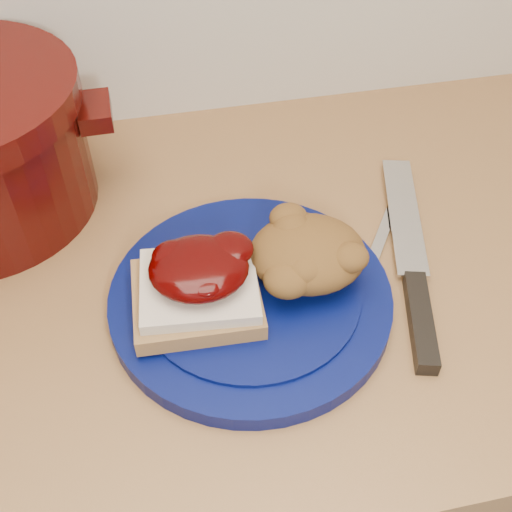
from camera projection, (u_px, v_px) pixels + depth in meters
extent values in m
cube|color=beige|center=(217.00, 465.00, 1.04)|extent=(4.00, 0.60, 0.86)
cylinder|color=#050C46|center=(250.00, 299.00, 0.65)|extent=(0.33, 0.33, 0.02)
cube|color=olive|center=(197.00, 298.00, 0.62)|extent=(0.13, 0.11, 0.02)
cube|color=beige|center=(199.00, 286.00, 0.61)|extent=(0.12, 0.11, 0.01)
ellipsoid|color=black|center=(199.00, 268.00, 0.60)|extent=(0.11, 0.10, 0.03)
ellipsoid|color=brown|center=(308.00, 253.00, 0.64)|extent=(0.13, 0.12, 0.06)
cube|color=black|center=(421.00, 321.00, 0.64)|extent=(0.05, 0.12, 0.02)
cube|color=silver|center=(404.00, 213.00, 0.74)|extent=(0.08, 0.20, 0.00)
cube|color=silver|center=(382.00, 235.00, 0.73)|extent=(0.10, 0.14, 0.00)
cube|color=#360805|center=(95.00, 111.00, 0.71)|extent=(0.04, 0.06, 0.02)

